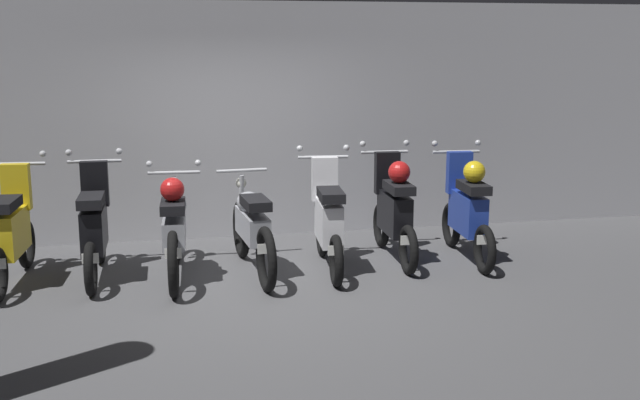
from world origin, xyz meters
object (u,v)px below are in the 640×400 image
object	(u,v)px
motorbike_slot_0	(12,232)
motorbike_slot_3	(252,227)
motorbike_slot_2	(174,228)
motorbike_slot_6	(467,209)
motorbike_slot_5	(394,210)
motorbike_slot_4	(328,221)
motorbike_slot_1	(94,228)

from	to	relation	value
motorbike_slot_0	motorbike_slot_3	size ratio (longest dim) A/B	0.86
motorbike_slot_2	motorbike_slot_6	distance (m)	3.23
motorbike_slot_6	motorbike_slot_5	bearing A→B (deg)	169.25
motorbike_slot_3	motorbike_slot_5	size ratio (longest dim) A/B	1.16
motorbike_slot_2	motorbike_slot_0	bearing A→B (deg)	174.62
motorbike_slot_0	motorbike_slot_6	bearing A→B (deg)	-1.51
motorbike_slot_2	motorbike_slot_5	world-z (taller)	motorbike_slot_5
motorbike_slot_2	motorbike_slot_6	bearing A→B (deg)	0.43
motorbike_slot_6	motorbike_slot_0	bearing A→B (deg)	178.49
motorbike_slot_3	motorbike_slot_4	xyz separation A→B (m)	(0.81, -0.05, 0.04)
motorbike_slot_6	motorbike_slot_4	bearing A→B (deg)	-177.38
motorbike_slot_1	motorbike_slot_4	bearing A→B (deg)	-5.09
motorbike_slot_2	motorbike_slot_5	xyz separation A→B (m)	(2.42, 0.18, 0.04)
motorbike_slot_2	motorbike_slot_5	distance (m)	2.43
motorbike_slot_1	motorbike_slot_5	size ratio (longest dim) A/B	1.00
motorbike_slot_1	motorbike_slot_5	bearing A→B (deg)	0.20
motorbike_slot_4	motorbike_slot_5	bearing A→B (deg)	15.78
motorbike_slot_0	motorbike_slot_4	xyz separation A→B (m)	(3.22, -0.20, 0.00)
motorbike_slot_0	motorbike_slot_1	distance (m)	0.80
motorbike_slot_1	motorbike_slot_4	size ratio (longest dim) A/B	1.00
motorbike_slot_0	motorbike_slot_5	world-z (taller)	same
motorbike_slot_2	motorbike_slot_3	distance (m)	0.80
motorbike_slot_0	motorbike_slot_5	distance (m)	4.03
motorbike_slot_3	motorbike_slot_5	xyz separation A→B (m)	(1.61, 0.18, 0.08)
motorbike_slot_3	motorbike_slot_0	bearing A→B (deg)	176.44
motorbike_slot_3	motorbike_slot_4	bearing A→B (deg)	-3.59
motorbike_slot_2	motorbike_slot_3	size ratio (longest dim) A/B	1.00
motorbike_slot_1	motorbike_slot_3	xyz separation A→B (m)	(1.61, -0.16, -0.04)
motorbike_slot_4	motorbike_slot_3	bearing A→B (deg)	176.41
motorbike_slot_4	motorbike_slot_2	bearing A→B (deg)	178.24
motorbike_slot_1	motorbike_slot_4	world-z (taller)	same
motorbike_slot_1	motorbike_slot_5	world-z (taller)	same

